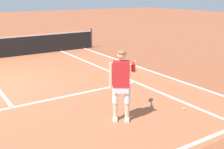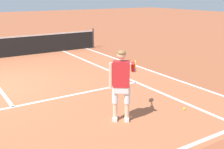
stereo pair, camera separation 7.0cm
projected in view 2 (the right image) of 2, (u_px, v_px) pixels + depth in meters
The scene contains 6 objects.
court_inner_surface at pixel (3, 94), 8.47m from camera, with size 10.98×10.72×0.00m, color #B2603D.
line_service at pixel (13, 107), 7.46m from camera, with size 8.23×0.10×0.01m, color white.
line_singles_right at pixel (116, 74), 10.58m from camera, with size 0.10×10.32×0.01m, color white.
line_doubles_right at pixel (145, 69), 11.29m from camera, with size 0.10×10.32×0.01m, color white.
tennis_player at pixel (122, 81), 6.43m from camera, with size 1.10×0.84×1.71m.
tennis_ball_near_feet at pixel (184, 109), 7.27m from camera, with size 0.07×0.07×0.07m, color #CCE02D.
Camera 2 is at (-1.45, -9.30, 2.92)m, focal length 44.75 mm.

